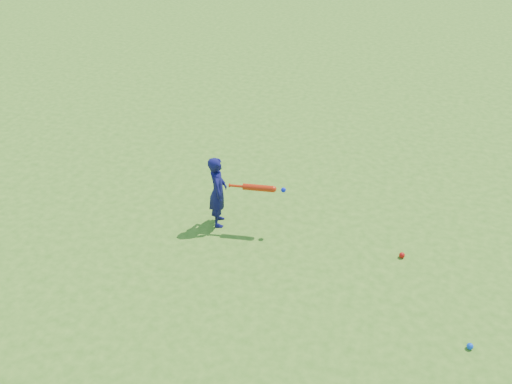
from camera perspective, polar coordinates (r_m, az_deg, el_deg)
ground at (r=7.71m, az=-3.47°, el=-2.77°), size 80.00×80.00×0.00m
child at (r=7.38m, az=-3.84°, el=0.05°), size 0.34×0.42×0.99m
ground_ball_red at (r=7.25m, az=14.39°, el=-6.14°), size 0.07×0.07×0.07m
ground_ball_blue at (r=6.33m, az=20.61°, el=-14.24°), size 0.07×0.07×0.07m
bat_swing at (r=7.17m, az=0.47°, el=0.40°), size 0.73×0.15×0.08m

